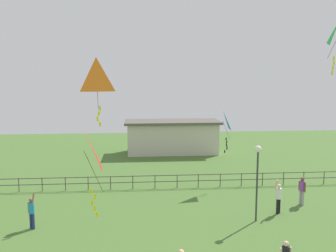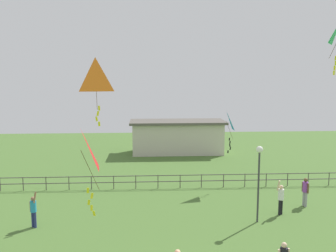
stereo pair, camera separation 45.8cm
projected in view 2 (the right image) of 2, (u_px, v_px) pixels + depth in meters
The scene contains 9 objects.
lamppost at pixel (259, 167), 19.39m from camera, with size 0.36×0.36×4.15m.
person_1 at pixel (281, 197), 20.72m from camera, with size 0.52×0.38×2.02m.
person_2 at pixel (33, 209), 18.96m from camera, with size 0.46×0.42×1.93m.
person_7 at pixel (305, 190), 22.09m from camera, with size 0.32×0.49×1.74m.
kite_0 at pixel (81, 154), 12.75m from camera, with size 0.95×0.80×3.16m.
kite_1 at pixel (96, 77), 15.30m from camera, with size 1.09×0.80×2.83m.
kite_3 at pixel (226, 122), 25.42m from camera, with size 0.81×0.79×2.94m.
waterfront_railing at pixel (168, 179), 25.73m from camera, with size 36.01×0.06×0.95m.
pavilion_building at pixel (177, 137), 37.56m from camera, with size 9.63×4.00×3.32m.
Camera 2 is at (-1.79, -10.96, 7.75)m, focal length 39.35 mm.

